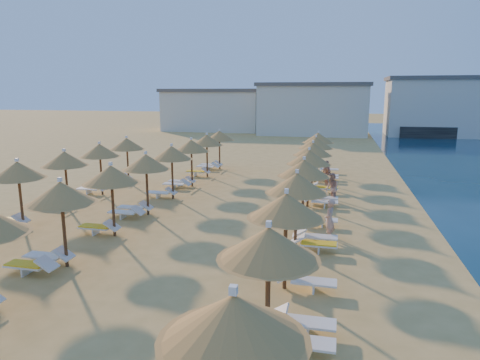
% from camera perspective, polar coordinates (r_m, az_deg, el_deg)
% --- Properties ---
extents(ground, '(220.00, 220.00, 0.00)m').
position_cam_1_polar(ground, '(19.93, -3.59, -5.89)').
color(ground, tan).
rests_on(ground, ground).
extents(hotel_blocks, '(49.08, 11.75, 8.10)m').
position_cam_1_polar(hotel_blocks, '(64.37, 11.49, 9.37)').
color(hotel_blocks, beige).
rests_on(hotel_blocks, ground).
extents(parasol_row_east, '(2.39, 32.31, 3.18)m').
position_cam_1_polar(parasol_row_east, '(17.73, 8.09, 0.51)').
color(parasol_row_east, brown).
rests_on(parasol_row_east, ground).
extents(parasol_row_west, '(2.39, 32.31, 3.18)m').
position_cam_1_polar(parasol_row_west, '(19.86, -14.45, 1.44)').
color(parasol_row_west, brown).
rests_on(parasol_row_west, ground).
extents(parasol_row_inland, '(2.39, 19.01, 3.18)m').
position_cam_1_polar(parasol_row_inland, '(22.26, -24.77, 1.81)').
color(parasol_row_inland, brown).
rests_on(parasol_row_inland, ground).
extents(loungers, '(15.30, 30.50, 0.66)m').
position_cam_1_polar(loungers, '(19.39, -8.38, -5.43)').
color(loungers, white).
rests_on(loungers, ground).
extents(beachgoer_a, '(0.48, 0.66, 1.70)m').
position_cam_1_polar(beachgoer_a, '(18.00, 11.84, -5.22)').
color(beachgoer_a, tan).
rests_on(beachgoer_a, ground).
extents(beachgoer_c, '(0.91, 1.15, 1.82)m').
position_cam_1_polar(beachgoer_c, '(27.33, 11.44, 0.69)').
color(beachgoer_c, tan).
rests_on(beachgoer_c, ground).
extents(beachgoer_b, '(0.86, 0.97, 1.65)m').
position_cam_1_polar(beachgoer_b, '(24.01, 12.16, -1.06)').
color(beachgoer_b, tan).
rests_on(beachgoer_b, ground).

